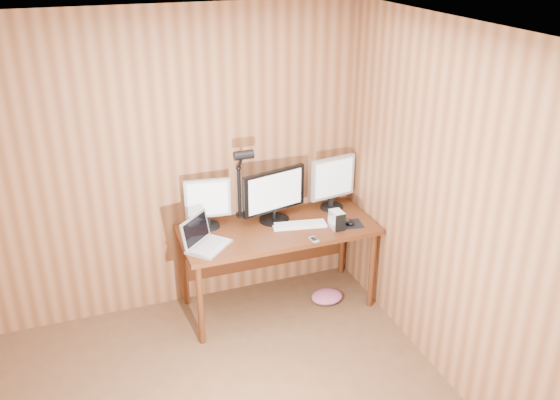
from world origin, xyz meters
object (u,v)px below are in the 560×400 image
laptop (203,240)px  desk_lamp (242,173)px  mouse (349,222)px  speaker (331,201)px  phone (314,239)px  desk (275,237)px  monitor_center (274,195)px  monitor_right (333,181)px  hard_drive (337,220)px  monitor_left (208,202)px  keyboard (299,225)px

laptop → desk_lamp: 0.64m
mouse → desk_lamp: desk_lamp is taller
speaker → mouse: bearing=-89.2°
phone → desk: bearing=113.9°
monitor_center → monitor_right: 0.56m
desk → hard_drive: 0.55m
phone → desk_lamp: bearing=125.7°
phone → speaker: (0.38, 0.51, 0.06)m
phone → monitor_left: bearing=141.5°
desk → mouse: (0.58, -0.22, 0.15)m
monitor_left → desk_lamp: bearing=11.2°
mouse → hard_drive: (-0.13, -0.03, 0.05)m
keyboard → desk_lamp: 0.64m
desk → monitor_right: (0.57, 0.12, 0.38)m
monitor_center → mouse: 0.66m
monitor_left → hard_drive: monitor_left is taller
phone → hard_drive: bearing=23.3°
monitor_center → keyboard: monitor_center is taller
laptop → phone: bearing=-57.5°
desk → monitor_left: bearing=165.9°
monitor_left → mouse: bearing=-9.9°
desk_lamp → speaker: bearing=-8.8°
speaker → desk_lamp: (-0.80, 0.02, 0.36)m
monitor_right → laptop: (-1.22, -0.29, -0.20)m
desk_lamp → desk: bearing=-40.4°
desk → laptop: bearing=-164.9°
laptop → mouse: laptop is taller
keyboard → desk: bearing=159.2°
desk → monitor_right: 0.69m
keyboard → hard_drive: hard_drive is taller
mouse → desk_lamp: bearing=154.9°
monitor_center → monitor_left: (-0.54, 0.07, -0.01)m
phone → speaker: size_ratio=0.75×
monitor_left → laptop: 0.37m
monitor_right → hard_drive: (-0.12, -0.36, -0.18)m
mouse → speaker: 0.36m
laptop → speaker: 1.25m
monitor_left → mouse: size_ratio=3.73×
monitor_center → hard_drive: bearing=-48.9°
laptop → speaker: size_ratio=3.20×
desk → mouse: mouse is taller
monitor_left → desk_lamp: size_ratio=0.61×
monitor_right → monitor_center: bearing=176.2°
phone → desk_lamp: 0.79m
desk → phone: (0.19, -0.37, 0.13)m
desk → monitor_right: monitor_right is taller
desk → keyboard: keyboard is taller
desk_lamp → monitor_left: bearing=175.8°
laptop → monitor_right: bearing=-30.7°
mouse → laptop: bearing=177.4°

